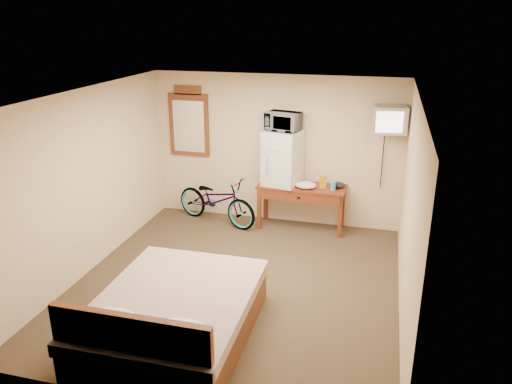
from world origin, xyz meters
TOP-DOWN VIEW (x-y plane):
  - room at (-0.00, 0.00)m, footprint 4.60×4.64m
  - desk at (0.51, 2.00)m, footprint 1.44×0.59m
  - mini_fridge at (0.18, 2.04)m, footprint 0.65×0.64m
  - microwave at (0.18, 2.04)m, footprint 0.60×0.47m
  - snack_bag at (0.85, 2.00)m, footprint 0.12×0.09m
  - blue_cup at (1.03, 1.93)m, footprint 0.08×0.08m
  - cloth_cream at (0.59, 1.92)m, footprint 0.35×0.27m
  - cloth_dark_a at (0.03, 1.91)m, footprint 0.25×0.19m
  - cloth_dark_b at (1.10, 2.08)m, footprint 0.21×0.17m
  - crt_television at (1.80, 2.02)m, footprint 0.53×0.61m
  - wall_mirror at (-1.52, 2.27)m, footprint 0.71×0.04m
  - bicycle at (-0.93, 1.89)m, footprint 1.68×1.03m
  - bed at (-0.31, -1.37)m, footprint 1.64×2.16m

SIDE VIEW (x-z plane):
  - bed at x=-0.31m, z-range -0.16..0.74m
  - bicycle at x=-0.93m, z-range 0.00..0.83m
  - desk at x=0.51m, z-range 0.26..1.01m
  - cloth_dark_a at x=0.03m, z-range 0.75..0.85m
  - cloth_dark_b at x=1.10m, z-range 0.75..0.85m
  - cloth_cream at x=0.59m, z-range 0.75..0.86m
  - blue_cup at x=1.03m, z-range 0.75..0.90m
  - snack_bag at x=0.85m, z-range 0.75..0.97m
  - mini_fridge at x=0.18m, z-range 0.75..1.65m
  - room at x=0.00m, z-range 0.00..2.50m
  - wall_mirror at x=-1.52m, z-range 1.03..2.25m
  - microwave at x=0.18m, z-range 1.65..1.94m
  - crt_television at x=1.80m, z-range 1.71..2.12m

